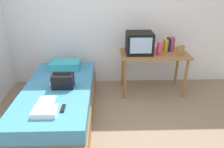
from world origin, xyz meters
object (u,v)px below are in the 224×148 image
object	(u,v)px
remote_silver	(52,83)
tv	(139,43)
book_row	(169,44)
pillow	(65,65)
handbag	(63,81)
magazine	(46,102)
bed	(59,102)
desk	(154,58)
folded_towel	(45,111)
water_bottle	(159,49)
remote_dark	(63,108)
picture_frame	(181,50)

from	to	relation	value
remote_silver	tv	bearing A→B (deg)	23.50
book_row	pillow	size ratio (longest dim) A/B	0.48
handbag	magazine	bearing A→B (deg)	-110.62
remote_silver	bed	bearing A→B (deg)	-43.74
book_row	remote_silver	size ratio (longest dim) A/B	1.64
pillow	handbag	size ratio (longest dim) A/B	1.65
desk	folded_towel	size ratio (longest dim) A/B	4.14
water_bottle	magazine	world-z (taller)	water_bottle
remote_dark	book_row	bearing A→B (deg)	40.44
water_bottle	remote_dark	distance (m)	1.86
tv	desk	bearing A→B (deg)	4.02
water_bottle	book_row	bearing A→B (deg)	45.78
desk	pillow	distance (m)	1.54
picture_frame	bed	bearing A→B (deg)	-163.63
picture_frame	remote_dark	size ratio (longest dim) A/B	1.08
handbag	remote_silver	bearing A→B (deg)	152.97
bed	desk	bearing A→B (deg)	24.83
remote_silver	remote_dark	bearing A→B (deg)	-66.47
water_bottle	remote_dark	size ratio (longest dim) A/B	1.37
desk	water_bottle	xyz separation A→B (m)	(0.05, -0.12, 0.21)
bed	water_bottle	world-z (taller)	water_bottle
book_row	folded_towel	xyz separation A→B (m)	(-1.82, -1.48, -0.34)
magazine	remote_silver	bearing A→B (deg)	94.88
desk	pillow	size ratio (longest dim) A/B	2.34
pillow	desk	bearing A→B (deg)	1.07
book_row	remote_silver	xyz separation A→B (m)	(-1.92, -0.73, -0.37)
handbag	remote_silver	size ratio (longest dim) A/B	2.08
tv	picture_frame	world-z (taller)	tv
magazine	picture_frame	bearing A→B (deg)	25.94
bed	folded_towel	xyz separation A→B (m)	(-0.00, -0.66, 0.28)
desk	book_row	world-z (taller)	book_row
picture_frame	remote_silver	xyz separation A→B (m)	(-2.05, -0.47, -0.34)
water_bottle	pillow	bearing A→B (deg)	176.78
desk	remote_dark	distance (m)	1.87
tv	handbag	size ratio (longest dim) A/B	1.47
pillow	magazine	xyz separation A→B (m)	(-0.07, -1.09, -0.06)
desk	picture_frame	world-z (taller)	picture_frame
tv	handbag	world-z (taller)	tv
water_bottle	picture_frame	size ratio (longest dim) A/B	1.26
bed	magazine	size ratio (longest dim) A/B	6.90
remote_dark	remote_silver	bearing A→B (deg)	113.53
desk	tv	world-z (taller)	tv
handbag	folded_towel	bearing A→B (deg)	-98.01
tv	remote_silver	size ratio (longest dim) A/B	3.06
handbag	folded_towel	size ratio (longest dim) A/B	1.07
desk	remote_dark	size ratio (longest dim) A/B	7.44
pillow	folded_towel	world-z (taller)	pillow
handbag	desk	bearing A→B (deg)	26.23
tv	remote_dark	xyz separation A→B (m)	(-1.09, -1.26, -0.44)
remote_silver	book_row	bearing A→B (deg)	20.71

